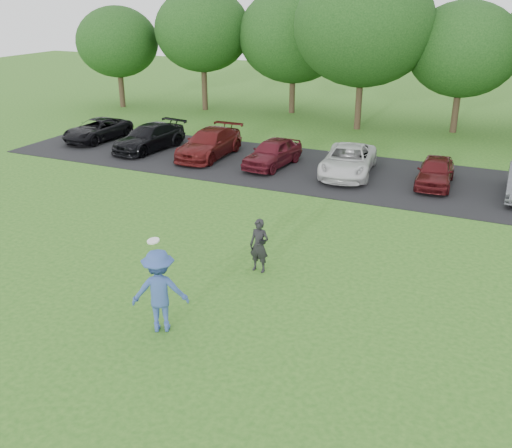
{
  "coord_description": "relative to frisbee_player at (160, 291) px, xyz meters",
  "views": [
    {
      "loc": [
        5.92,
        -9.53,
        7.15
      ],
      "look_at": [
        0.0,
        3.5,
        1.3
      ],
      "focal_mm": 40.0,
      "sensor_mm": 36.0,
      "label": 1
    }
  ],
  "objects": [
    {
      "name": "frisbee_player",
      "position": [
        0.0,
        0.0,
        0.0
      ],
      "size": [
        1.46,
        1.25,
        2.27
      ],
      "color": "#38539F",
      "rests_on": "ground"
    },
    {
      "name": "ground",
      "position": [
        0.65,
        0.26,
        -0.98
      ],
      "size": [
        100.0,
        100.0,
        0.0
      ],
      "primitive_type": "plane",
      "color": "#2B631C",
      "rests_on": "ground"
    },
    {
      "name": "parked_cars",
      "position": [
        -0.07,
        13.3,
        -0.37
      ],
      "size": [
        28.69,
        4.71,
        1.25
      ],
      "color": "black",
      "rests_on": "parking_lot"
    },
    {
      "name": "parking_lot",
      "position": [
        0.65,
        13.26,
        -0.97
      ],
      "size": [
        32.0,
        6.5,
        0.03
      ],
      "primitive_type": "cube",
      "color": "black",
      "rests_on": "ground"
    },
    {
      "name": "camera_bystander",
      "position": [
        0.82,
        3.59,
        -0.23
      ],
      "size": [
        0.56,
        0.42,
        1.51
      ],
      "color": "black",
      "rests_on": "ground"
    },
    {
      "name": "tree_row",
      "position": [
        2.16,
        23.02,
        3.92
      ],
      "size": [
        42.39,
        9.85,
        8.64
      ],
      "color": "#38281C",
      "rests_on": "ground"
    }
  ]
}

